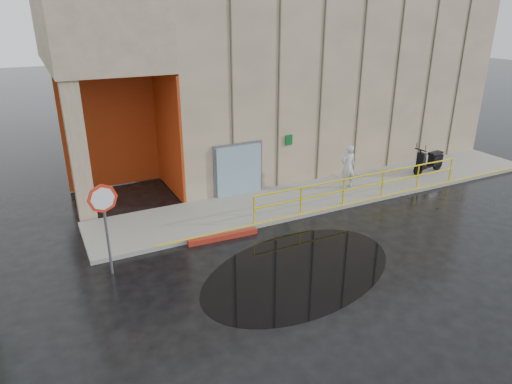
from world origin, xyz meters
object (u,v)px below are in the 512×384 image
person (348,166)px  stop_sign (104,210)px  red_curb (223,237)px  scooter (430,155)px

person → stop_sign: (-10.04, -2.26, 0.94)m
person → red_curb: size_ratio=0.76×
person → scooter: (4.49, -0.17, -0.07)m
scooter → red_curb: size_ratio=0.80×
stop_sign → red_curb: bearing=23.4°
scooter → stop_sign: bearing=-178.1°
red_curb → scooter: bearing=8.3°
red_curb → stop_sign: bearing=-172.1°
person → stop_sign: size_ratio=0.66×
person → scooter: person is taller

